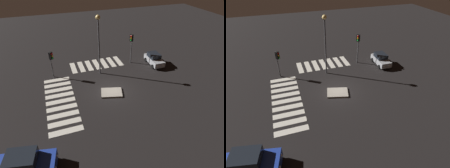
# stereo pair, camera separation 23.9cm
# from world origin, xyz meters

# --- Properties ---
(ground_plane) EXTENTS (80.00, 80.00, 0.00)m
(ground_plane) POSITION_xyz_m (0.00, 0.00, 0.00)
(ground_plane) COLOR black
(traffic_island) EXTENTS (2.82, 2.40, 0.18)m
(traffic_island) POSITION_xyz_m (0.20, 0.43, 0.09)
(traffic_island) COLOR gray
(traffic_island) RESTS_ON ground
(car_blue) EXTENTS (4.46, 2.62, 1.84)m
(car_blue) POSITION_xyz_m (9.27, 7.58, 0.91)
(car_blue) COLOR #1E389E
(car_blue) RESTS_ON ground
(car_silver) EXTENTS (1.86, 3.79, 1.62)m
(car_silver) POSITION_xyz_m (-8.16, -4.48, 0.80)
(car_silver) COLOR #9EA0A5
(car_silver) RESTS_ON ground
(traffic_light_east) EXTENTS (0.53, 0.54, 3.63)m
(traffic_light_east) POSITION_xyz_m (6.22, -5.47, 2.75)
(traffic_light_east) COLOR #47474C
(traffic_light_east) RESTS_ON ground
(traffic_light_south) EXTENTS (0.54, 0.53, 4.44)m
(traffic_light_south) POSITION_xyz_m (-4.96, -5.89, 3.36)
(traffic_light_south) COLOR #47474C
(traffic_light_south) RESTS_ON ground
(street_lamp) EXTENTS (0.56, 0.56, 7.82)m
(street_lamp) POSITION_xyz_m (0.20, -4.47, 5.32)
(street_lamp) COLOR #47474C
(street_lamp) RESTS_ON ground
(crosswalk_near) EXTENTS (7.60, 3.20, 0.02)m
(crosswalk_near) POSITION_xyz_m (0.00, -7.10, 0.01)
(crosswalk_near) COLOR silver
(crosswalk_near) RESTS_ON ground
(crosswalk_side) EXTENTS (3.20, 9.90, 0.02)m
(crosswalk_side) POSITION_xyz_m (6.05, 0.00, 0.01)
(crosswalk_side) COLOR silver
(crosswalk_side) RESTS_ON ground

